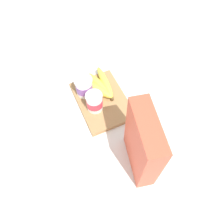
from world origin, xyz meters
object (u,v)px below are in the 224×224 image
at_px(cereal_box, 142,145).
at_px(spoon, 73,66).
at_px(cutting_board, 102,100).
at_px(yogurt_cup_back, 84,87).
at_px(yogurt_cup_front, 95,102).
at_px(banana_bunch, 100,85).

relative_size(cereal_box, spoon, 2.65).
distance_m(cutting_board, yogurt_cup_back, 0.10).
distance_m(cutting_board, yogurt_cup_front, 0.07).
height_order(banana_bunch, spoon, banana_bunch).
bearing_deg(cutting_board, banana_bunch, -15.53).
xyz_separation_m(cereal_box, yogurt_cup_back, (0.37, 0.07, -0.08)).
height_order(yogurt_cup_back, banana_bunch, yogurt_cup_back).
height_order(cutting_board, banana_bunch, banana_bunch).
relative_size(cereal_box, banana_bunch, 1.44).
bearing_deg(spoon, yogurt_cup_back, 177.94).
distance_m(cutting_board, banana_bunch, 0.07).
distance_m(cereal_box, yogurt_cup_back, 0.39).
bearing_deg(cereal_box, banana_bunch, -167.41).
height_order(cutting_board, spoon, cutting_board).
distance_m(cereal_box, spoon, 0.58).
xyz_separation_m(cutting_board, yogurt_cup_back, (0.06, 0.05, 0.05)).
xyz_separation_m(yogurt_cup_back, spoon, (0.19, -0.01, -0.06)).
bearing_deg(banana_bunch, cereal_box, -180.00).
xyz_separation_m(yogurt_cup_front, yogurt_cup_back, (0.09, 0.01, -0.00)).
bearing_deg(cereal_box, spoon, -160.85).
bearing_deg(cereal_box, yogurt_cup_front, -155.12).
bearing_deg(yogurt_cup_front, cereal_box, -167.71).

